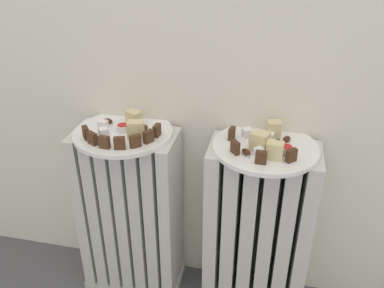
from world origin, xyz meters
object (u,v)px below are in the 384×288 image
object	(u,v)px
radiator_left	(131,215)
radiator_right	(257,233)
fork	(251,146)
jam_bowl_right	(286,149)
jam_bowl_left	(123,127)
plate_right	(265,147)
plate_left	(123,133)

from	to	relation	value
radiator_left	radiator_right	size ratio (longest dim) A/B	1.00
radiator_left	fork	xyz separation A→B (m)	(0.38, -0.02, 0.32)
radiator_right	jam_bowl_right	bearing A→B (deg)	-30.21
jam_bowl_left	plate_right	bearing A→B (deg)	0.01
plate_left	jam_bowl_left	bearing A→B (deg)	-74.35
plate_right	plate_left	bearing A→B (deg)	180.00
plate_left	jam_bowl_right	distance (m)	0.47
radiator_left	fork	distance (m)	0.49
radiator_right	plate_left	xyz separation A→B (m)	(-0.41, 0.00, 0.31)
plate_right	jam_bowl_right	distance (m)	0.06
plate_right	jam_bowl_left	bearing A→B (deg)	-179.99
radiator_left	jam_bowl_right	size ratio (longest dim) A/B	14.75
jam_bowl_right	fork	xyz separation A→B (m)	(-0.09, 0.02, -0.01)
plate_left	jam_bowl_left	xyz separation A→B (m)	(0.00, -0.00, 0.02)
jam_bowl_left	fork	size ratio (longest dim) A/B	0.36
radiator_left	jam_bowl_left	distance (m)	0.32
plate_left	fork	size ratio (longest dim) A/B	2.75
radiator_left	fork	size ratio (longest dim) A/B	5.60
jam_bowl_left	radiator_left	bearing A→B (deg)	105.65
plate_left	jam_bowl_right	size ratio (longest dim) A/B	7.25
radiator_right	plate_right	world-z (taller)	plate_right
jam_bowl_right	jam_bowl_left	bearing A→B (deg)	176.21
fork	jam_bowl_right	bearing A→B (deg)	-9.76
radiator_left	plate_right	size ratio (longest dim) A/B	2.03
plate_right	fork	bearing A→B (deg)	-158.92
plate_right	radiator_left	bearing A→B (deg)	180.00
radiator_right	plate_left	size ratio (longest dim) A/B	2.03
radiator_left	jam_bowl_right	distance (m)	0.57
radiator_right	fork	world-z (taller)	fork
radiator_right	plate_right	xyz separation A→B (m)	(-0.00, 0.00, 0.31)
radiator_left	plate_left	size ratio (longest dim) A/B	2.03
plate_left	fork	distance (m)	0.38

